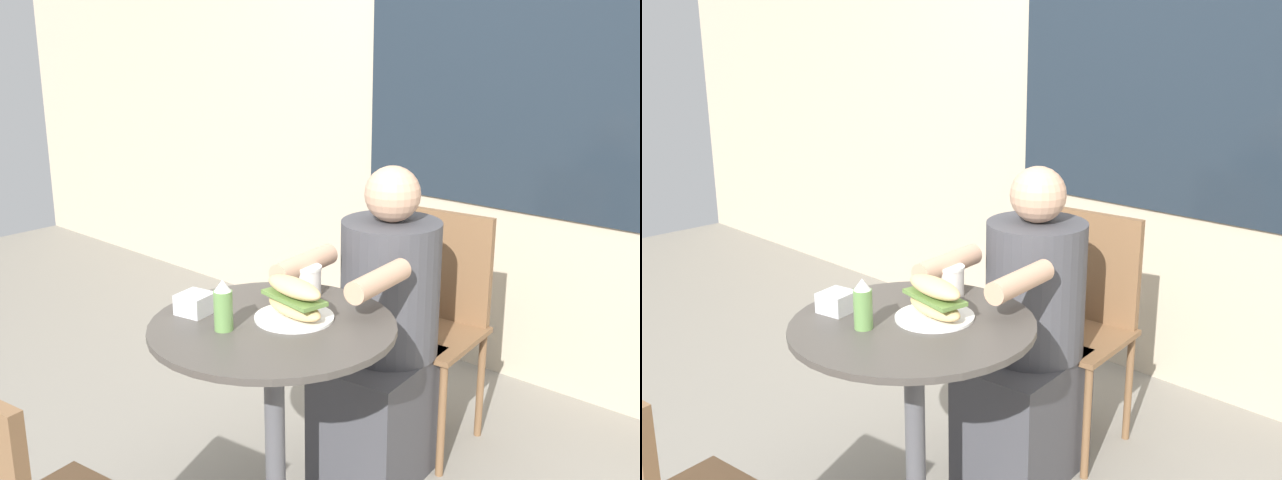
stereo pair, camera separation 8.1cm
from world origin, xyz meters
The scene contains 8 objects.
storefront_wall centered at (0.00, 1.55, 1.40)m, with size 8.00×0.09×2.80m.
cafe_table centered at (0.00, 0.00, 0.54)m, with size 0.70×0.70×0.73m.
diner_chair centered at (-0.02, 0.88, 0.52)m, with size 0.42×0.42×0.87m.
seated_diner centered at (-0.01, 0.53, 0.48)m, with size 0.39×0.62×1.10m.
sandwich_on_plate centered at (0.02, 0.06, 0.79)m, with size 0.23×0.23×0.12m.
drink_cup centered at (-0.08, 0.23, 0.78)m, with size 0.09×0.09×0.09m.
napkin_box centered at (-0.22, -0.10, 0.76)m, with size 0.11×0.11×0.06m.
condiment_bottle centered at (-0.07, -0.12, 0.80)m, with size 0.05×0.05×0.14m.
Camera 1 is at (1.40, -1.37, 1.54)m, focal length 42.00 mm.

